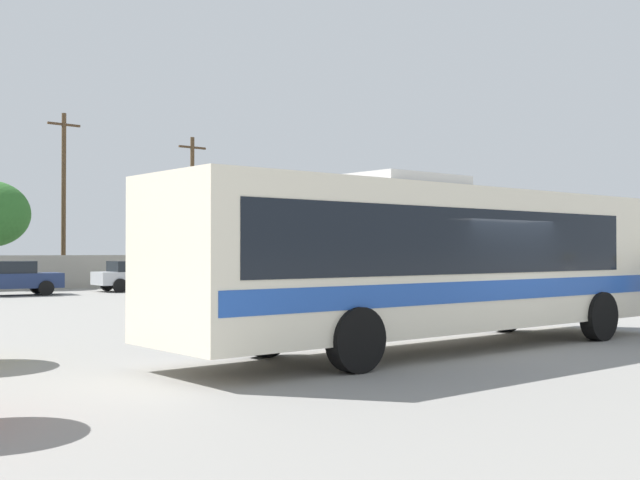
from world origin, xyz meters
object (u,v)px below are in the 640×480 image
(parked_car_second_dark_blue, at_px, (10,277))
(parked_car_third_silver, at_px, (138,275))
(utility_pole_near, at_px, (192,207))
(parked_car_rightmost_grey, at_px, (261,273))
(utility_pole_far, at_px, (64,196))
(roadside_tree_midright, at_px, (192,204))
(roadside_tree_right, at_px, (190,200))
(coach_bus_cream_blue, at_px, (434,257))

(parked_car_second_dark_blue, bearing_deg, parked_car_third_silver, 5.19)
(parked_car_second_dark_blue, height_order, utility_pole_near, utility_pole_near)
(parked_car_rightmost_grey, relative_size, utility_pole_far, 0.45)
(parked_car_third_silver, xyz_separation_m, utility_pole_far, (-1.64, 6.26, 4.04))
(parked_car_second_dark_blue, relative_size, parked_car_third_silver, 1.00)
(roadside_tree_midright, xyz_separation_m, roadside_tree_right, (0.60, 1.53, 0.34))
(parked_car_third_silver, relative_size, parked_car_rightmost_grey, 1.01)
(parked_car_rightmost_grey, xyz_separation_m, utility_pole_near, (-0.23, 7.51, 3.71))
(coach_bus_cream_blue, height_order, parked_car_third_silver, coach_bus_cream_blue)
(coach_bus_cream_blue, distance_m, parked_car_second_dark_blue, 24.22)
(parked_car_second_dark_blue, relative_size, parked_car_rightmost_grey, 1.00)
(parked_car_second_dark_blue, distance_m, utility_pole_far, 9.05)
(parked_car_third_silver, xyz_separation_m, roadside_tree_right, (7.90, 10.74, 4.45))
(parked_car_second_dark_blue, bearing_deg, roadside_tree_right, 38.98)
(parked_car_third_silver, xyz_separation_m, utility_pole_near, (6.10, 6.75, 3.74))
(coach_bus_cream_blue, relative_size, parked_car_second_dark_blue, 2.91)
(parked_car_rightmost_grey, bearing_deg, roadside_tree_midright, 84.47)
(utility_pole_near, relative_size, roadside_tree_right, 1.19)
(parked_car_rightmost_grey, bearing_deg, utility_pole_far, 138.64)
(roadside_tree_right, bearing_deg, utility_pole_near, -114.32)
(coach_bus_cream_blue, xyz_separation_m, roadside_tree_right, (11.95, 35.40, 3.43))
(parked_car_third_silver, height_order, roadside_tree_right, roadside_tree_right)
(utility_pole_far, bearing_deg, coach_bus_cream_blue, -94.46)
(parked_car_third_silver, height_order, parked_car_rightmost_grey, parked_car_rightmost_grey)
(parked_car_third_silver, distance_m, parked_car_rightmost_grey, 6.38)
(parked_car_third_silver, relative_size, utility_pole_near, 0.49)
(utility_pole_near, distance_m, roadside_tree_right, 4.43)
(parked_car_third_silver, bearing_deg, utility_pole_far, 104.65)
(coach_bus_cream_blue, distance_m, parked_car_rightmost_grey, 26.08)
(parked_car_second_dark_blue, bearing_deg, utility_pole_near, 31.02)
(parked_car_rightmost_grey, distance_m, roadside_tree_midright, 10.81)
(utility_pole_far, distance_m, roadside_tree_midright, 9.41)
(coach_bus_cream_blue, relative_size, parked_car_third_silver, 2.90)
(utility_pole_near, bearing_deg, parked_car_third_silver, -132.11)
(utility_pole_far, bearing_deg, roadside_tree_right, 25.13)
(utility_pole_far, xyz_separation_m, roadside_tree_midright, (8.94, 2.94, 0.07))
(utility_pole_far, relative_size, roadside_tree_midright, 1.30)
(coach_bus_cream_blue, distance_m, roadside_tree_midright, 35.85)
(parked_car_rightmost_grey, relative_size, roadside_tree_midright, 0.59)
(utility_pole_far, bearing_deg, roadside_tree_midright, 18.23)
(parked_car_second_dark_blue, xyz_separation_m, parked_car_rightmost_grey, (12.37, -0.21, 0.01))
(utility_pole_near, height_order, roadside_tree_right, utility_pole_near)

